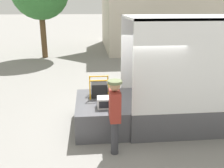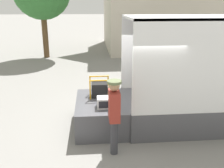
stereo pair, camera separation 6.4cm
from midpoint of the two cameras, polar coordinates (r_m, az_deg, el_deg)
name	(u,v)px [view 2 (the right image)]	position (r m, az deg, el deg)	size (l,w,h in m)	color
ground_plane	(125,124)	(7.50, 3.24, -9.17)	(160.00, 160.00, 0.00)	gray
tailgate_deck	(101,113)	(7.27, -2.26, -6.65)	(1.41, 2.06, 0.78)	#4C4C51
microwave	(107,102)	(6.63, -0.99, -4.18)	(0.50, 0.35, 0.27)	white
portable_generator	(100,89)	(7.36, -2.52, -1.24)	(0.58, 0.47, 0.58)	black
worker_person	(114,110)	(5.65, 0.83, -5.92)	(0.33, 0.44, 1.82)	#38383D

